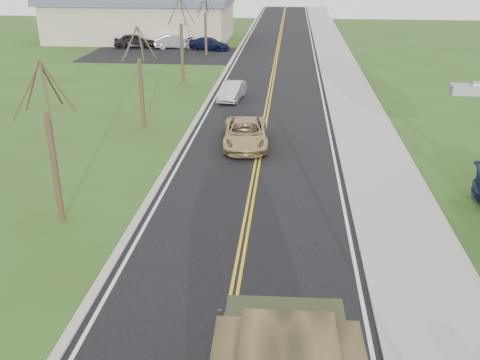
# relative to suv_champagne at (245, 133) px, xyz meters

# --- Properties ---
(road) EXTENTS (8.00, 120.00, 0.01)m
(road) POSITION_rel_suv_champagne_xyz_m (0.80, 20.81, -0.67)
(road) COLOR black
(road) RESTS_ON ground
(curb_right) EXTENTS (0.30, 120.00, 0.12)m
(curb_right) POSITION_rel_suv_champagne_xyz_m (4.95, 20.81, -0.62)
(curb_right) COLOR #9E998E
(curb_right) RESTS_ON ground
(sidewalk_right) EXTENTS (3.20, 120.00, 0.10)m
(sidewalk_right) POSITION_rel_suv_champagne_xyz_m (6.70, 20.81, -0.63)
(sidewalk_right) COLOR #9E998E
(sidewalk_right) RESTS_ON ground
(curb_left) EXTENTS (0.30, 120.00, 0.10)m
(curb_left) POSITION_rel_suv_champagne_xyz_m (-3.35, 20.81, -0.63)
(curb_left) COLOR #9E998E
(curb_left) RESTS_ON ground
(bare_tree_a) EXTENTS (1.93, 2.26, 6.08)m
(bare_tree_a) POSITION_rel_suv_champagne_xyz_m (-6.20, -9.19, 1.95)
(bare_tree_a) COLOR #38281C
(bare_tree_a) RESTS_ON ground
(bare_tree_b) EXTENTS (1.83, 2.14, 5.73)m
(bare_tree_b) POSITION_rel_suv_champagne_xyz_m (-6.20, 2.81, 1.80)
(bare_tree_b) COLOR #38281C
(bare_tree_b) RESTS_ON ground
(bare_tree_c) EXTENTS (2.04, 2.39, 6.42)m
(bare_tree_c) POSITION_rel_suv_champagne_xyz_m (-6.20, 14.81, 2.10)
(bare_tree_c) COLOR #38281C
(bare_tree_c) RESTS_ON ground
(bare_tree_d) EXTENTS (1.88, 2.20, 5.91)m
(bare_tree_d) POSITION_rel_suv_champagne_xyz_m (-6.20, 26.81, 1.87)
(bare_tree_d) COLOR #38281C
(bare_tree_d) RESTS_ON ground
(commercial_building) EXTENTS (25.50, 21.50, 5.65)m
(commercial_building) POSITION_rel_suv_champagne_xyz_m (-15.18, 36.78, 2.01)
(commercial_building) COLOR tan
(commercial_building) RESTS_ON ground
(suv_champagne) EXTENTS (2.66, 5.06, 1.36)m
(suv_champagne) POSITION_rel_suv_champagne_xyz_m (0.00, 0.00, 0.00)
(suv_champagne) COLOR tan
(suv_champagne) RESTS_ON ground
(sedan_silver) EXTENTS (1.74, 3.86, 1.23)m
(sedan_silver) POSITION_rel_suv_champagne_xyz_m (-1.74, 9.53, -0.06)
(sedan_silver) COLOR #BABBC0
(sedan_silver) RESTS_ON ground
(lot_car_dark) EXTENTS (4.59, 2.38, 1.49)m
(lot_car_dark) POSITION_rel_suv_champagne_xyz_m (-14.50, 30.63, 0.07)
(lot_car_dark) COLOR black
(lot_car_dark) RESTS_ON ground
(lot_car_silver) EXTENTS (4.80, 3.06, 1.49)m
(lot_car_silver) POSITION_rel_suv_champagne_xyz_m (-10.22, 30.81, 0.07)
(lot_car_silver) COLOR #ADADB2
(lot_car_silver) RESTS_ON ground
(lot_car_navy) EXTENTS (4.70, 2.95, 1.27)m
(lot_car_navy) POSITION_rel_suv_champagne_xyz_m (-6.35, 30.07, -0.04)
(lot_car_navy) COLOR black
(lot_car_navy) RESTS_ON ground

